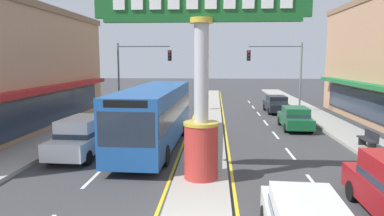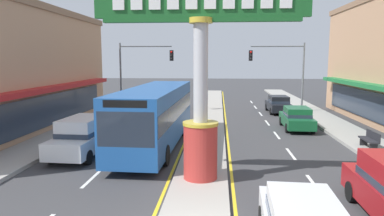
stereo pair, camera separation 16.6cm
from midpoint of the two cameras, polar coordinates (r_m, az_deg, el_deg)
The scene contains 12 objects.
median_strip at distance 26.86m, azimuth 3.03°, elevation -2.15°, with size 2.15×52.00×0.14m, color #A39E93.
sidewalk_left at distance 26.66m, azimuth -16.75°, elevation -2.51°, with size 2.59×60.00×0.18m, color #9E9B93.
sidewalk_right at distance 26.25m, azimuth 22.91°, elevation -2.96°, with size 2.59×60.00×0.18m, color #9E9B93.
lane_markings at distance 25.54m, azimuth 2.96°, elevation -2.83°, with size 8.89×52.00×0.01m.
district_sign at distance 13.29m, azimuth 1.77°, elevation 4.48°, with size 7.96×1.38×7.58m.
traffic_light_left_side at distance 31.57m, azimuth -8.32°, elevation 6.90°, with size 4.86×0.46×6.20m.
traffic_light_right_side at distance 32.09m, azimuth 14.73°, elevation 6.74°, with size 4.86×0.46×6.20m.
bus_near_right_lane at distance 19.15m, azimuth -5.67°, elevation -0.80°, with size 2.86×11.27×3.26m.
suv_near_left_lane at distance 18.26m, azimuth -17.04°, elevation -4.36°, with size 2.13×4.69×1.90m.
sedan_far_left_oncoming at distance 25.04m, azimuth 16.83°, elevation -1.55°, with size 1.93×4.35×1.53m.
sedan_kerb_right at distance 32.34m, azimuth 14.00°, elevation 0.62°, with size 1.88×4.32×1.53m.
street_bench at distance 20.48m, azimuth 27.16°, elevation -4.55°, with size 0.48×1.60×0.88m.
Camera 2 is at (0.69, -8.44, 4.75)m, focal length 32.82 mm.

